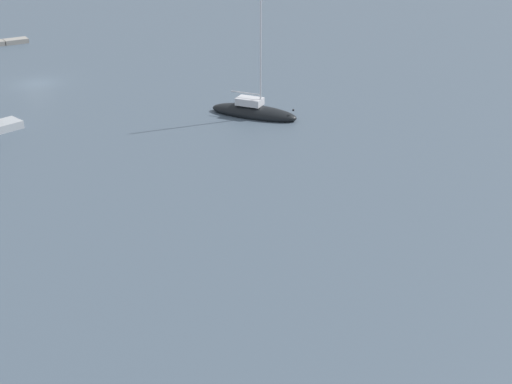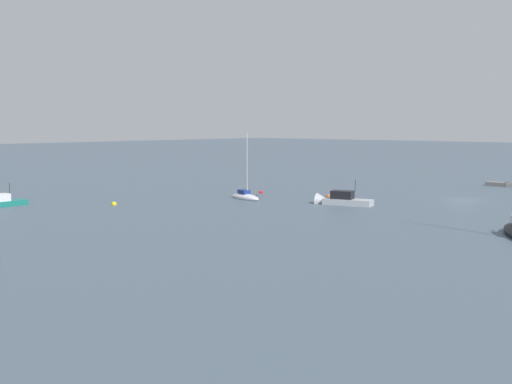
{
  "view_description": "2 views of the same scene",
  "coord_description": "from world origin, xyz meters",
  "px_view_note": "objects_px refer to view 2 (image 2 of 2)",
  "views": [
    {
      "loc": [
        18.21,
        72.62,
        20.44
      ],
      "look_at": [
        -2.98,
        38.35,
        1.88
      ],
      "focal_mm": 49.7,
      "sensor_mm": 36.0,
      "label": 1
    },
    {
      "loc": [
        -28.52,
        70.34,
        8.87
      ],
      "look_at": [
        7.49,
        28.95,
        2.81
      ],
      "focal_mm": 42.63,
      "sensor_mm": 36.0,
      "label": 2
    }
  ],
  "objects_px": {
    "mooring_buoy_near": "(328,196)",
    "mooring_buoy_far": "(261,192)",
    "mooring_buoy_mid": "(114,204)",
    "sailboat_white_far": "(245,197)",
    "motorboat_grey_far": "(339,201)"
  },
  "relations": [
    {
      "from": "mooring_buoy_near",
      "to": "mooring_buoy_far",
      "type": "relative_size",
      "value": 0.91
    },
    {
      "from": "mooring_buoy_near",
      "to": "mooring_buoy_mid",
      "type": "distance_m",
      "value": 26.0
    },
    {
      "from": "sailboat_white_far",
      "to": "motorboat_grey_far",
      "type": "bearing_deg",
      "value": 120.12
    },
    {
      "from": "motorboat_grey_far",
      "to": "mooring_buoy_near",
      "type": "relative_size",
      "value": 13.73
    },
    {
      "from": "sailboat_white_far",
      "to": "mooring_buoy_mid",
      "type": "relative_size",
      "value": 13.72
    },
    {
      "from": "mooring_buoy_near",
      "to": "mooring_buoy_far",
      "type": "distance_m",
      "value": 9.28
    },
    {
      "from": "motorboat_grey_far",
      "to": "mooring_buoy_far",
      "type": "bearing_deg",
      "value": 63.26
    },
    {
      "from": "sailboat_white_far",
      "to": "mooring_buoy_mid",
      "type": "height_order",
      "value": "sailboat_white_far"
    },
    {
      "from": "mooring_buoy_near",
      "to": "motorboat_grey_far",
      "type": "bearing_deg",
      "value": 133.51
    },
    {
      "from": "mooring_buoy_far",
      "to": "sailboat_white_far",
      "type": "bearing_deg",
      "value": 113.38
    },
    {
      "from": "motorboat_grey_far",
      "to": "sailboat_white_far",
      "type": "bearing_deg",
      "value": 90.17
    },
    {
      "from": "sailboat_white_far",
      "to": "mooring_buoy_near",
      "type": "bearing_deg",
      "value": 157.74
    },
    {
      "from": "mooring_buoy_mid",
      "to": "mooring_buoy_far",
      "type": "xyz_separation_m",
      "value": [
        -4.58,
        -19.84,
        -0.01
      ]
    },
    {
      "from": "sailboat_white_far",
      "to": "mooring_buoy_far",
      "type": "relative_size",
      "value": 15.45
    },
    {
      "from": "mooring_buoy_mid",
      "to": "mooring_buoy_far",
      "type": "bearing_deg",
      "value": -102.99
    }
  ]
}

